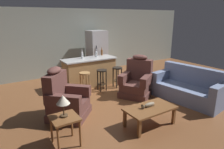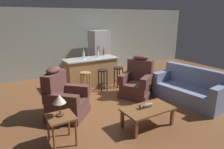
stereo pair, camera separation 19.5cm
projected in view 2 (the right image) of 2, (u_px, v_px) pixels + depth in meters
ground_plane at (111, 98)px, 5.81m from camera, size 12.00×12.00×0.00m
back_wall at (72, 42)px, 8.03m from camera, size 12.00×0.05×2.60m
coffee_table at (148, 110)px, 4.25m from camera, size 1.10×0.60×0.42m
fish_figurine at (146, 106)px, 4.26m from camera, size 0.34×0.10×0.10m
couch at (189, 90)px, 5.53m from camera, size 1.09×2.00×0.94m
recliner_near_lamp at (64, 99)px, 4.68m from camera, size 1.19×1.19×1.20m
recliner_near_island at (137, 82)px, 5.92m from camera, size 1.16×1.16×1.20m
end_table at (61, 121)px, 3.62m from camera, size 0.48×0.48×0.56m
table_lamp at (59, 100)px, 3.53m from camera, size 0.24×0.24×0.41m
kitchen_island at (91, 72)px, 6.79m from camera, size 1.80×0.70×0.95m
bar_stool_left at (85, 79)px, 6.04m from camera, size 0.32×0.32×0.68m
bar_stool_middle at (103, 76)px, 6.33m from camera, size 0.32×0.32×0.68m
bar_stool_right at (118, 73)px, 6.62m from camera, size 0.32×0.32×0.68m
refrigerator at (99, 52)px, 8.13m from camera, size 0.70×0.69×1.76m
bottle_tall_green at (98, 54)px, 6.87m from camera, size 0.08×0.08×0.26m
bottle_short_amber at (104, 52)px, 7.14m from camera, size 0.06×0.06×0.28m
bottle_wine_dark at (84, 55)px, 6.59m from camera, size 0.07×0.07×0.30m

